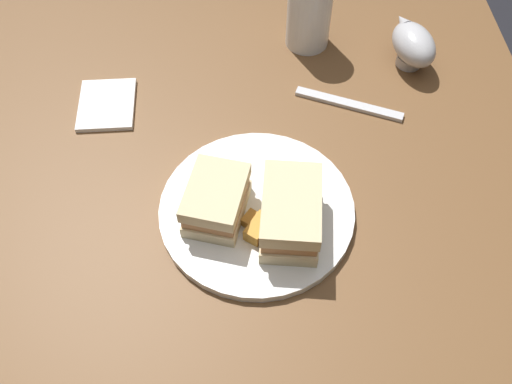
{
  "coord_description": "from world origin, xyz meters",
  "views": [
    {
      "loc": [
        0.46,
        -0.02,
        1.41
      ],
      "look_at": [
        0.02,
        -0.0,
        0.76
      ],
      "focal_mm": 39.3,
      "sensor_mm": 36.0,
      "label": 1
    }
  ],
  "objects_px": {
    "sandwich_half_right": "(291,213)",
    "pint_glass": "(309,14)",
    "plate": "(256,210)",
    "sandwich_half_left": "(216,200)",
    "napkin": "(107,105)",
    "gravy_boat": "(413,44)",
    "fork": "(349,104)"
  },
  "relations": [
    {
      "from": "sandwich_half_right",
      "to": "pint_glass",
      "type": "xyz_separation_m",
      "value": [
        -0.4,
        0.07,
        0.01
      ]
    },
    {
      "from": "plate",
      "to": "sandwich_half_left",
      "type": "bearing_deg",
      "value": -84.92
    },
    {
      "from": "plate",
      "to": "pint_glass",
      "type": "xyz_separation_m",
      "value": [
        -0.36,
        0.11,
        0.05
      ]
    },
    {
      "from": "plate",
      "to": "sandwich_half_right",
      "type": "height_order",
      "value": "sandwich_half_right"
    },
    {
      "from": "sandwich_half_right",
      "to": "napkin",
      "type": "xyz_separation_m",
      "value": [
        -0.25,
        -0.28,
        -0.04
      ]
    },
    {
      "from": "sandwich_half_right",
      "to": "pint_glass",
      "type": "relative_size",
      "value": 0.94
    },
    {
      "from": "napkin",
      "to": "sandwich_half_left",
      "type": "bearing_deg",
      "value": 38.39
    },
    {
      "from": "gravy_boat",
      "to": "fork",
      "type": "height_order",
      "value": "gravy_boat"
    },
    {
      "from": "napkin",
      "to": "plate",
      "type": "bearing_deg",
      "value": 46.67
    },
    {
      "from": "pint_glass",
      "to": "fork",
      "type": "relative_size",
      "value": 0.78
    },
    {
      "from": "plate",
      "to": "fork",
      "type": "bearing_deg",
      "value": 141.01
    },
    {
      "from": "pint_glass",
      "to": "napkin",
      "type": "bearing_deg",
      "value": -67.75
    },
    {
      "from": "sandwich_half_left",
      "to": "fork",
      "type": "height_order",
      "value": "sandwich_half_left"
    },
    {
      "from": "plate",
      "to": "gravy_boat",
      "type": "height_order",
      "value": "gravy_boat"
    },
    {
      "from": "plate",
      "to": "gravy_boat",
      "type": "distance_m",
      "value": 0.41
    },
    {
      "from": "sandwich_half_right",
      "to": "gravy_boat",
      "type": "xyz_separation_m",
      "value": [
        -0.33,
        0.24,
        -0.01
      ]
    },
    {
      "from": "plate",
      "to": "sandwich_half_right",
      "type": "relative_size",
      "value": 2.1
    },
    {
      "from": "gravy_boat",
      "to": "fork",
      "type": "bearing_deg",
      "value": -51.18
    },
    {
      "from": "sandwich_half_left",
      "to": "fork",
      "type": "xyz_separation_m",
      "value": [
        -0.21,
        0.22,
        -0.04
      ]
    },
    {
      "from": "gravy_boat",
      "to": "napkin",
      "type": "height_order",
      "value": "gravy_boat"
    },
    {
      "from": "pint_glass",
      "to": "gravy_boat",
      "type": "xyz_separation_m",
      "value": [
        0.07,
        0.17,
        -0.02
      ]
    },
    {
      "from": "sandwich_half_left",
      "to": "pint_glass",
      "type": "distance_m",
      "value": 0.4
    },
    {
      "from": "pint_glass",
      "to": "gravy_boat",
      "type": "height_order",
      "value": "pint_glass"
    },
    {
      "from": "sandwich_half_left",
      "to": "plate",
      "type": "bearing_deg",
      "value": 95.08
    },
    {
      "from": "pint_glass",
      "to": "napkin",
      "type": "height_order",
      "value": "pint_glass"
    },
    {
      "from": "gravy_boat",
      "to": "fork",
      "type": "relative_size",
      "value": 0.67
    },
    {
      "from": "sandwich_half_left",
      "to": "sandwich_half_right",
      "type": "distance_m",
      "value": 0.1
    },
    {
      "from": "gravy_boat",
      "to": "napkin",
      "type": "bearing_deg",
      "value": -81.64
    },
    {
      "from": "fork",
      "to": "gravy_boat",
      "type": "bearing_deg",
      "value": -118.21
    },
    {
      "from": "plate",
      "to": "napkin",
      "type": "height_order",
      "value": "plate"
    },
    {
      "from": "plate",
      "to": "napkin",
      "type": "bearing_deg",
      "value": -133.33
    },
    {
      "from": "plate",
      "to": "napkin",
      "type": "distance_m",
      "value": 0.32
    }
  ]
}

